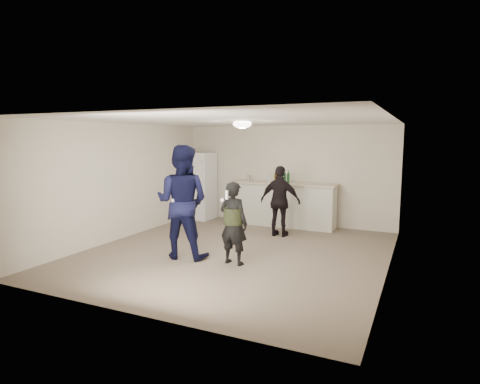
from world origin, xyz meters
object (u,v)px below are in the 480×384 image
at_px(counter, 282,205).
at_px(spectator, 280,201).
at_px(fridge, 200,186).
at_px(man, 182,202).
at_px(woman, 233,223).
at_px(shaker, 248,178).

xyz_separation_m(counter, spectator, (0.30, -1.06, 0.26)).
relative_size(fridge, spectator, 1.14).
relative_size(man, woman, 1.42).
bearing_deg(counter, shaker, -178.37).
bearing_deg(spectator, fridge, -19.47).
height_order(man, spectator, man).
bearing_deg(counter, spectator, -74.01).
bearing_deg(fridge, shaker, 1.77).
bearing_deg(woman, shaker, -63.91).
height_order(counter, man, man).
height_order(shaker, man, man).
bearing_deg(shaker, spectator, -40.20).
relative_size(woman, spectator, 0.92).
bearing_deg(shaker, counter, 1.63).
relative_size(shaker, man, 0.08).
bearing_deg(spectator, counter, -72.95).
distance_m(fridge, woman, 4.15).
bearing_deg(woman, fridge, -44.83).
xyz_separation_m(fridge, man, (1.55, -3.27, 0.13)).
relative_size(counter, woman, 1.79).
relative_size(counter, fridge, 1.44).
height_order(man, woman, man).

